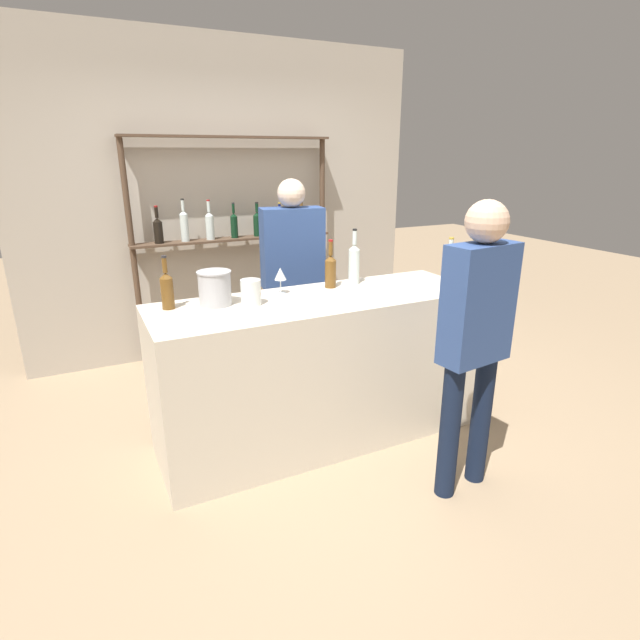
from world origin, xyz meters
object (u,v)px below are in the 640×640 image
counter_bottle_1 (331,270)px  customer_right (476,328)px  counter_bottle_2 (354,263)px  wine_glass (280,274)px  ice_bucket (215,288)px  cork_jar (251,292)px  server_behind_counter (293,268)px  counter_bottle_0 (449,270)px  counter_bottle_3 (167,289)px

counter_bottle_1 → customer_right: (0.31, -1.05, -0.13)m
counter_bottle_2 → wine_glass: (-0.55, -0.01, -0.02)m
counter_bottle_1 → ice_bucket: (-0.80, -0.06, -0.02)m
wine_glass → cork_jar: wine_glass is taller
server_behind_counter → counter_bottle_1: bearing=6.2°
cork_jar → wine_glass: bearing=32.1°
ice_bucket → customer_right: bearing=-41.6°
counter_bottle_0 → server_behind_counter: server_behind_counter is taller
counter_bottle_0 → counter_bottle_3: 1.77m
counter_bottle_3 → customer_right: bearing=-36.9°
counter_bottle_2 → wine_glass: bearing=-178.5°
wine_glass → cork_jar: (-0.25, -0.16, -0.05)m
server_behind_counter → customer_right: size_ratio=1.02×
counter_bottle_0 → counter_bottle_1: 0.77m
counter_bottle_2 → wine_glass: counter_bottle_2 is taller
counter_bottle_0 → customer_right: 0.75m
counter_bottle_3 → cork_jar: counter_bottle_3 is taller
wine_glass → customer_right: 1.25m
counter_bottle_2 → ice_bucket: counter_bottle_2 is taller
wine_glass → cork_jar: size_ratio=1.11×
ice_bucket → counter_bottle_0: bearing=-13.1°
counter_bottle_1 → server_behind_counter: size_ratio=0.19×
wine_glass → server_behind_counter: size_ratio=0.10×
counter_bottle_2 → customer_right: (0.12, -1.07, -0.15)m
wine_glass → customer_right: bearing=-57.7°
counter_bottle_2 → counter_bottle_0: bearing=-42.2°
ice_bucket → server_behind_counter: server_behind_counter is taller
counter_bottle_0 → wine_glass: size_ratio=2.06×
counter_bottle_0 → ice_bucket: size_ratio=1.70×
wine_glass → ice_bucket: bearing=-171.2°
counter_bottle_1 → counter_bottle_3: size_ratio=1.03×
counter_bottle_0 → cork_jar: bearing=168.8°
counter_bottle_0 → customer_right: (-0.35, -0.64, -0.14)m
wine_glass → counter_bottle_1: bearing=-1.2°
wine_glass → server_behind_counter: bearing=61.4°
counter_bottle_3 → ice_bucket: counter_bottle_3 is taller
cork_jar → customer_right: size_ratio=0.09×
ice_bucket → customer_right: customer_right is taller
counter_bottle_2 → counter_bottle_1: bearing=-173.5°
counter_bottle_2 → cork_jar: bearing=-167.8°
wine_glass → cork_jar: bearing=-147.9°
wine_glass → ice_bucket: 0.45m
customer_right → wine_glass: bearing=25.7°
counter_bottle_1 → counter_bottle_2: (0.19, 0.02, 0.03)m
counter_bottle_0 → server_behind_counter: bearing=118.8°
wine_glass → server_behind_counter: (0.39, 0.72, -0.14)m
ice_bucket → server_behind_counter: bearing=43.4°
counter_bottle_2 → counter_bottle_3: 1.26m
counter_bottle_3 → wine_glass: (0.71, 0.02, 0.01)m
counter_bottle_0 → ice_bucket: bearing=166.9°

